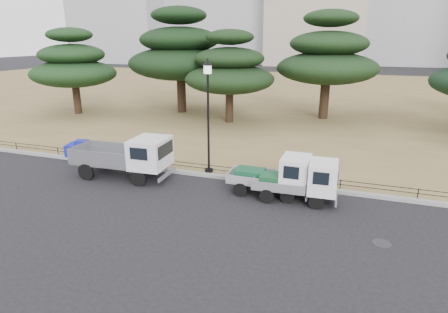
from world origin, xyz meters
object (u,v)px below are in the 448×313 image
at_px(truck_large, 127,155).
at_px(truck_kei_rear, 302,181).
at_px(truck_kei_front, 275,175).
at_px(street_lamp, 208,99).
at_px(tarp_pile, 80,149).

bearing_deg(truck_large, truck_kei_rear, -2.71).
bearing_deg(truck_kei_front, truck_kei_rear, -11.36).
bearing_deg(truck_kei_front, truck_large, -177.42).
bearing_deg(street_lamp, tarp_pile, 178.70).
relative_size(street_lamp, tarp_pile, 3.39).
xyz_separation_m(street_lamp, tarp_pile, (-7.65, 0.17, -3.18)).
distance_m(truck_large, truck_kei_front, 6.98).
bearing_deg(street_lamp, truck_kei_front, -21.12).
bearing_deg(truck_kei_rear, street_lamp, 158.48).
height_order(truck_kei_front, tarp_pile, truck_kei_front).
height_order(truck_large, truck_kei_rear, truck_large).
bearing_deg(tarp_pile, street_lamp, -1.30).
distance_m(truck_kei_rear, street_lamp, 5.64).
relative_size(truck_large, street_lamp, 0.89).
distance_m(truck_kei_rear, tarp_pile, 12.40).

